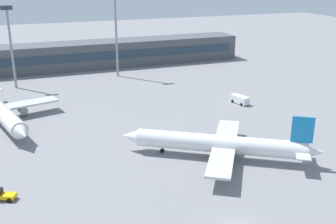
{
  "coord_description": "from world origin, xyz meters",
  "views": [
    {
      "loc": [
        -25.39,
        -40.88,
        33.16
      ],
      "look_at": [
        5.3,
        40.0,
        3.0
      ],
      "focal_mm": 43.82,
      "sensor_mm": 36.0,
      "label": 1
    }
  ],
  "objects": [
    {
      "name": "airplane_near",
      "position": [
        7.83,
        20.51,
        2.81
      ],
      "size": [
        32.72,
        23.95,
        9.22
      ],
      "color": "white",
      "rests_on": "ground_plane"
    },
    {
      "name": "service_van_white",
      "position": [
        28.33,
        47.67,
        1.11
      ],
      "size": [
        3.16,
        5.51,
        2.08
      ],
      "color": "white",
      "rests_on": "ground_plane"
    },
    {
      "name": "floodlight_tower_west",
      "position": [
        5.72,
        87.62,
        17.67
      ],
      "size": [
        3.2,
        0.8,
        31.16
      ],
      "color": "gray",
      "rests_on": "ground_plane"
    },
    {
      "name": "floodlight_tower_east",
      "position": [
        -25.96,
        84.49,
        13.83
      ],
      "size": [
        3.2,
        0.8,
        23.7
      ],
      "color": "gray",
      "rests_on": "ground_plane"
    },
    {
      "name": "ground_plane",
      "position": [
        0.0,
        40.0,
        0.0
      ],
      "size": [
        400.0,
        400.0,
        0.0
      ],
      "primitive_type": "plane",
      "color": "gray"
    },
    {
      "name": "terminal_building",
      "position": [
        0.0,
        103.78,
        4.5
      ],
      "size": [
        110.19,
        12.13,
        9.0
      ],
      "color": "#4C5156",
      "rests_on": "ground_plane"
    },
    {
      "name": "baggage_tug_yellow",
      "position": [
        -29.61,
        19.09,
        0.8
      ],
      "size": [
        3.89,
        3.01,
        1.75
      ],
      "color": "#F2B20C",
      "rests_on": "ground_plane"
    }
  ]
}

